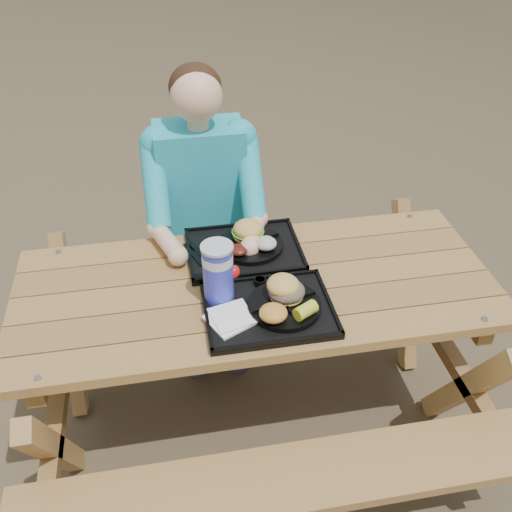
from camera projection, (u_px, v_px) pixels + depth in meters
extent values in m
plane|color=#999999|center=(256.00, 411.00, 2.59)|extent=(60.00, 60.00, 0.00)
cube|color=black|center=(269.00, 311.00, 2.01)|extent=(0.45, 0.35, 0.02)
cube|color=black|center=(244.00, 251.00, 2.29)|extent=(0.45, 0.35, 0.02)
cylinder|color=black|center=(284.00, 305.00, 2.00)|extent=(0.26, 0.26, 0.02)
cylinder|color=black|center=(251.00, 245.00, 2.29)|extent=(0.26, 0.26, 0.02)
cube|color=white|center=(230.00, 319.00, 1.94)|extent=(0.19, 0.19, 0.02)
cylinder|color=#1B24CA|center=(218.00, 273.00, 1.98)|extent=(0.11, 0.11, 0.22)
cylinder|color=black|center=(260.00, 282.00, 2.10)|extent=(0.04, 0.04, 0.03)
cylinder|color=yellow|center=(276.00, 281.00, 2.10)|extent=(0.04, 0.04, 0.03)
ellipsoid|color=gold|center=(273.00, 313.00, 1.92)|extent=(0.10, 0.10, 0.05)
cube|color=black|center=(199.00, 252.00, 2.26)|extent=(0.11, 0.16, 0.01)
ellipsoid|color=#521910|center=(239.00, 250.00, 2.22)|extent=(0.07, 0.07, 0.03)
ellipsoid|color=beige|center=(266.00, 243.00, 2.24)|extent=(0.08, 0.08, 0.05)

